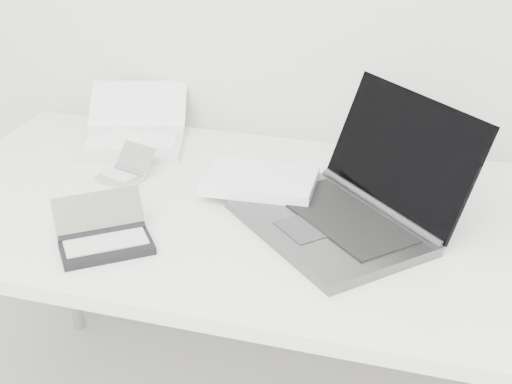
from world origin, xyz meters
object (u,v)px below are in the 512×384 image
(desk, at_px, (274,230))
(netbook_open_white, at_px, (133,134))
(laptop_large, at_px, (328,199))
(palmtop_charcoal, at_px, (105,238))

(desk, distance_m, netbook_open_white, 0.52)
(laptop_large, distance_m, palmtop_charcoal, 0.46)
(desk, xyz_separation_m, netbook_open_white, (-0.45, 0.26, 0.07))
(desk, relative_size, laptop_large, 2.65)
(laptop_large, relative_size, palmtop_charcoal, 2.69)
(desk, distance_m, palmtop_charcoal, 0.37)
(desk, height_order, palmtop_charcoal, palmtop_charcoal)
(laptop_large, bearing_deg, desk, -132.23)
(desk, distance_m, laptop_large, 0.14)
(desk, height_order, netbook_open_white, netbook_open_white)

